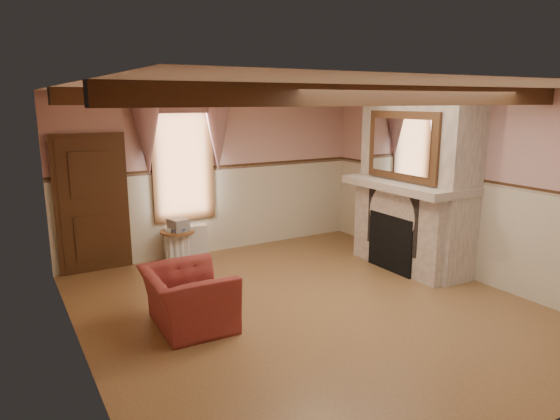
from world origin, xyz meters
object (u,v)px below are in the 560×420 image
bowl (403,177)px  mantel_clock (375,169)px  armchair (188,298)px  radiator (186,243)px  oil_lamp (400,170)px  side_table (178,246)px

bowl → mantel_clock: 0.67m
bowl → mantel_clock: bearing=90.0°
armchair → radiator: (0.85, 2.41, -0.05)m
bowl → radiator: bearing=146.1°
bowl → oil_lamp: bearing=90.0°
armchair → side_table: bearing=-14.5°
radiator → mantel_clock: 3.44m
radiator → bowl: (2.94, -1.97, 1.16)m
armchair → oil_lamp: size_ratio=3.87×
oil_lamp → radiator: bearing=147.1°
bowl → mantel_clock: (0.00, 0.67, 0.06)m
armchair → mantel_clock: bearing=-72.1°
armchair → mantel_clock: size_ratio=4.52×
radiator → bowl: size_ratio=2.10×
oil_lamp → armchair: bearing=-172.4°
armchair → side_table: 2.51m
armchair → radiator: 2.56m
armchair → radiator: size_ratio=1.55×
armchair → mantel_clock: (3.78, 1.10, 1.17)m
mantel_clock → bowl: bearing=-90.0°
side_table → bowl: (3.09, -1.97, 1.19)m
side_table → armchair: bearing=-106.2°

